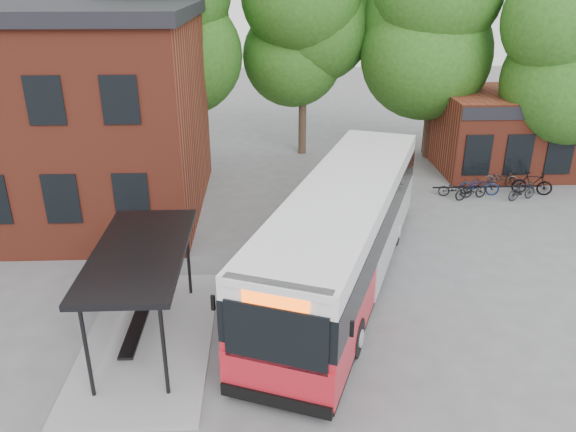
{
  "coord_description": "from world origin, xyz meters",
  "views": [
    {
      "loc": [
        -1.13,
        -14.35,
        9.51
      ],
      "look_at": [
        -0.4,
        3.09,
        2.0
      ],
      "focal_mm": 35.0,
      "sensor_mm": 36.0,
      "label": 1
    }
  ],
  "objects_px": {
    "bicycle_5": "(522,190)",
    "bus_shelter": "(145,296)",
    "bicycle_2": "(471,190)",
    "city_bus": "(344,234)",
    "bicycle_4": "(479,185)",
    "bicycle_6": "(501,178)",
    "bicycle_7": "(532,183)",
    "bicycle_0": "(455,189)"
  },
  "relations": [
    {
      "from": "bicycle_0",
      "to": "bicycle_6",
      "type": "relative_size",
      "value": 0.9
    },
    {
      "from": "bicycle_5",
      "to": "bicycle_6",
      "type": "relative_size",
      "value": 0.91
    },
    {
      "from": "city_bus",
      "to": "bicycle_4",
      "type": "height_order",
      "value": "city_bus"
    },
    {
      "from": "bicycle_5",
      "to": "bus_shelter",
      "type": "bearing_deg",
      "value": 104.31
    },
    {
      "from": "bicycle_5",
      "to": "bicycle_7",
      "type": "height_order",
      "value": "bicycle_7"
    },
    {
      "from": "bicycle_4",
      "to": "bicycle_0",
      "type": "bearing_deg",
      "value": 110.32
    },
    {
      "from": "bus_shelter",
      "to": "bicycle_5",
      "type": "bearing_deg",
      "value": 33.98
    },
    {
      "from": "bus_shelter",
      "to": "bicycle_0",
      "type": "bearing_deg",
      "value": 41.31
    },
    {
      "from": "bus_shelter",
      "to": "bicycle_6",
      "type": "distance_m",
      "value": 19.04
    },
    {
      "from": "city_bus",
      "to": "bicycle_0",
      "type": "xyz_separation_m",
      "value": [
        6.23,
        7.47,
        -1.33
      ]
    },
    {
      "from": "bicycle_2",
      "to": "bus_shelter",
      "type": "bearing_deg",
      "value": 110.24
    },
    {
      "from": "bus_shelter",
      "to": "bicycle_6",
      "type": "bearing_deg",
      "value": 38.95
    },
    {
      "from": "bus_shelter",
      "to": "bicycle_2",
      "type": "relative_size",
      "value": 4.14
    },
    {
      "from": "bicycle_5",
      "to": "bicycle_7",
      "type": "bearing_deg",
      "value": -67.33
    },
    {
      "from": "bicycle_6",
      "to": "bus_shelter",
      "type": "bearing_deg",
      "value": 134.21
    },
    {
      "from": "bicycle_2",
      "to": "bicycle_4",
      "type": "relative_size",
      "value": 0.94
    },
    {
      "from": "bicycle_5",
      "to": "bicycle_2",
      "type": "bearing_deg",
      "value": 65.0
    },
    {
      "from": "bicycle_2",
      "to": "bicycle_6",
      "type": "xyz_separation_m",
      "value": [
        2.02,
        1.59,
        -0.0
      ]
    },
    {
      "from": "bicycle_5",
      "to": "bicycle_4",
      "type": "bearing_deg",
      "value": 46.95
    },
    {
      "from": "city_bus",
      "to": "bicycle_4",
      "type": "distance_m",
      "value": 10.78
    },
    {
      "from": "bus_shelter",
      "to": "bicycle_6",
      "type": "xyz_separation_m",
      "value": [
        14.79,
        11.95,
        -1.01
      ]
    },
    {
      "from": "bus_shelter",
      "to": "bicycle_7",
      "type": "bearing_deg",
      "value": 34.43
    },
    {
      "from": "bus_shelter",
      "to": "bicycle_6",
      "type": "relative_size",
      "value": 4.14
    },
    {
      "from": "bicycle_6",
      "to": "bicycle_7",
      "type": "bearing_deg",
      "value": -131.28
    },
    {
      "from": "bus_shelter",
      "to": "bicycle_6",
      "type": "height_order",
      "value": "bus_shelter"
    },
    {
      "from": "bicycle_0",
      "to": "bus_shelter",
      "type": "bearing_deg",
      "value": 144.91
    },
    {
      "from": "bus_shelter",
      "to": "bicycle_5",
      "type": "xyz_separation_m",
      "value": [
        15.07,
        10.15,
        -0.99
      ]
    },
    {
      "from": "bicycle_0",
      "to": "bicycle_5",
      "type": "distance_m",
      "value": 2.98
    },
    {
      "from": "city_bus",
      "to": "bus_shelter",
      "type": "bearing_deg",
      "value": -130.73
    },
    {
      "from": "bicycle_7",
      "to": "bicycle_5",
      "type": "bearing_deg",
      "value": 149.78
    },
    {
      "from": "bicycle_0",
      "to": "bicycle_2",
      "type": "distance_m",
      "value": 0.7
    },
    {
      "from": "city_bus",
      "to": "bicycle_5",
      "type": "distance_m",
      "value": 11.58
    },
    {
      "from": "bicycle_2",
      "to": "bicycle_6",
      "type": "bearing_deg",
      "value": -70.73
    },
    {
      "from": "bus_shelter",
      "to": "bicycle_2",
      "type": "bearing_deg",
      "value": 39.08
    },
    {
      "from": "bicycle_7",
      "to": "bus_shelter",
      "type": "bearing_deg",
      "value": 141.88
    },
    {
      "from": "bicycle_5",
      "to": "bicycle_6",
      "type": "height_order",
      "value": "bicycle_5"
    },
    {
      "from": "bus_shelter",
      "to": "bicycle_2",
      "type": "xyz_separation_m",
      "value": [
        12.77,
        10.37,
        -1.01
      ]
    },
    {
      "from": "bicycle_0",
      "to": "bicycle_4",
      "type": "distance_m",
      "value": 1.23
    },
    {
      "from": "bicycle_2",
      "to": "bicycle_7",
      "type": "relative_size",
      "value": 0.93
    },
    {
      "from": "city_bus",
      "to": "bicycle_7",
      "type": "xyz_separation_m",
      "value": [
        9.93,
        7.66,
        -1.18
      ]
    },
    {
      "from": "bus_shelter",
      "to": "city_bus",
      "type": "height_order",
      "value": "city_bus"
    },
    {
      "from": "bicycle_0",
      "to": "bicycle_4",
      "type": "height_order",
      "value": "bicycle_4"
    }
  ]
}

